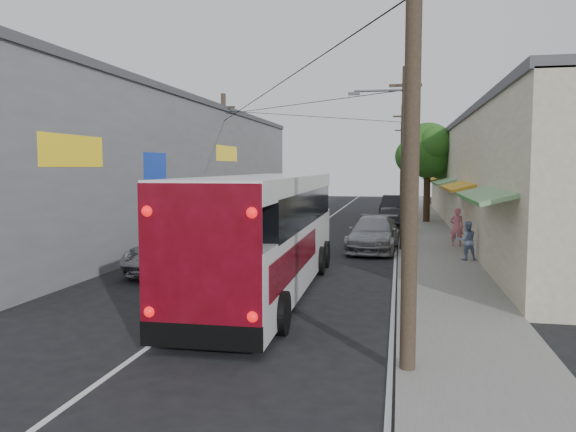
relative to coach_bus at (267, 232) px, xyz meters
name	(u,v)px	position (x,y,z in m)	size (l,w,h in m)	color
ground	(176,327)	(-1.20, -4.10, -1.78)	(120.00, 120.00, 0.00)	black
sidewalk	(426,233)	(5.30, 15.90, -1.72)	(3.00, 80.00, 0.12)	slate
building_right	(506,177)	(9.79, 17.90, 1.37)	(7.09, 40.00, 6.25)	beige
building_left	(158,168)	(-9.70, 13.90, 1.87)	(7.20, 36.00, 7.25)	gray
utility_poles	(366,160)	(1.93, 16.23, 2.35)	(11.80, 45.28, 8.00)	#473828
street_tree	(429,152)	(5.67, 21.92, 2.89)	(4.40, 4.00, 6.60)	#3F2B19
coach_bus	(267,232)	(0.00, 0.00, 0.00)	(2.92, 11.99, 3.44)	white
jeepney	(183,250)	(-3.72, 2.64, -1.04)	(2.47, 5.36, 1.49)	silver
parked_suv	(374,234)	(2.73, 8.90, -1.04)	(2.08, 5.12, 1.49)	gray
parked_car_mid	(391,220)	(3.40, 15.96, -1.03)	(1.78, 4.42, 1.51)	#242429
parked_car_far	(393,206)	(3.40, 27.35, -1.00)	(1.65, 4.72, 1.55)	black
pedestrian_near	(457,227)	(6.40, 10.31, -0.80)	(0.63, 0.41, 1.73)	pink
pedestrian_far	(467,241)	(6.40, 6.31, -0.90)	(0.74, 0.57, 1.51)	#8498C1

